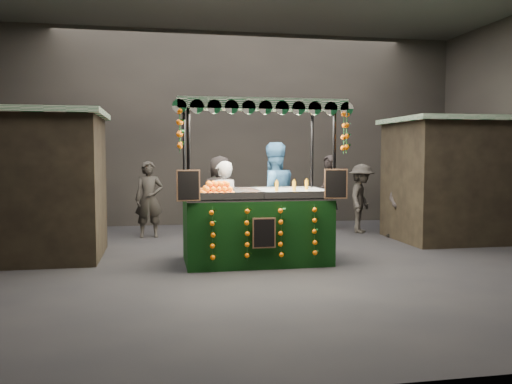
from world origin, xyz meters
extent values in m
plane|color=black|center=(0.00, 0.00, 0.00)|extent=(12.00, 12.00, 0.00)
cube|color=black|center=(0.00, 5.00, 2.50)|extent=(12.00, 0.10, 5.00)
cube|color=black|center=(0.00, -5.00, 2.50)|extent=(12.00, 0.10, 5.00)
cube|color=black|center=(-4.40, 1.00, 1.25)|extent=(2.80, 2.00, 2.50)
cube|color=#115125|center=(-4.40, 1.00, 2.55)|extent=(3.00, 2.20, 0.10)
cube|color=black|center=(4.40, 1.50, 1.25)|extent=(2.80, 2.00, 2.50)
cube|color=#115125|center=(4.40, 1.50, 2.55)|extent=(3.00, 2.20, 0.10)
cube|color=black|center=(-0.37, -0.04, 0.55)|extent=(2.40, 1.31, 1.09)
cube|color=silver|center=(-0.37, -0.04, 1.11)|extent=(2.40, 1.31, 0.04)
cylinder|color=black|center=(-1.53, -0.67, 1.31)|extent=(0.05, 0.05, 2.62)
cylinder|color=black|center=(0.80, -0.67, 1.31)|extent=(0.05, 0.05, 2.62)
cylinder|color=black|center=(-1.53, 0.58, 1.31)|extent=(0.05, 0.05, 2.62)
cylinder|color=black|center=(0.80, 0.58, 1.31)|extent=(0.05, 0.05, 2.62)
cube|color=#115125|center=(-0.37, -0.04, 2.66)|extent=(2.67, 1.58, 0.09)
cube|color=white|center=(0.29, -0.04, 1.18)|extent=(1.07, 1.18, 0.09)
cube|color=black|center=(-1.55, -0.73, 1.36)|extent=(0.37, 0.10, 0.48)
cube|color=black|center=(0.81, -0.73, 1.36)|extent=(0.37, 0.10, 0.48)
cube|color=black|center=(-0.37, -0.74, 0.60)|extent=(0.37, 0.03, 0.48)
imported|color=gray|center=(-0.81, 0.95, 0.85)|extent=(0.73, 0.60, 1.71)
imported|color=#27507E|center=(0.17, 1.07, 1.03)|extent=(1.14, 0.97, 2.06)
imported|color=black|center=(-2.19, 3.06, 0.84)|extent=(0.62, 0.41, 1.68)
imported|color=black|center=(3.24, 1.80, 0.80)|extent=(0.98, 0.97, 1.59)
imported|color=black|center=(0.95, 3.83, 0.76)|extent=(0.90, 0.41, 1.51)
imported|color=#2B2723|center=(2.67, 2.82, 0.80)|extent=(1.07, 1.19, 1.61)
imported|color=#2E2725|center=(-0.62, 3.05, 0.90)|extent=(0.97, 0.73, 1.80)
imported|color=black|center=(3.62, 2.26, 0.79)|extent=(0.80, 1.54, 1.59)
imported|color=#292221|center=(2.13, 3.61, 0.90)|extent=(0.48, 0.69, 1.81)
camera|label=1|loc=(-2.03, -8.86, 1.84)|focal=37.33mm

